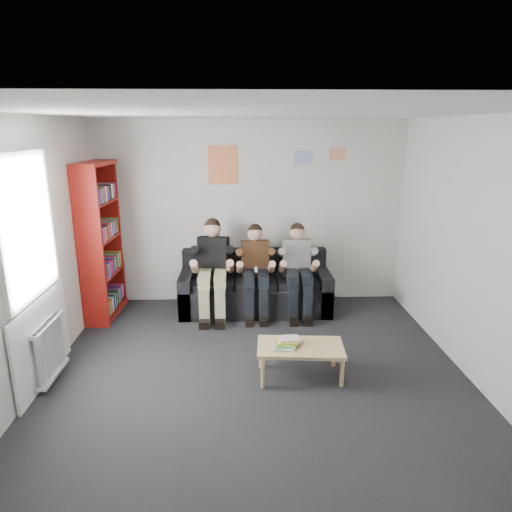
{
  "coord_description": "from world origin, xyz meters",
  "views": [
    {
      "loc": [
        -0.18,
        -4.16,
        2.58
      ],
      "look_at": [
        0.03,
        1.3,
        1.02
      ],
      "focal_mm": 32.0,
      "sensor_mm": 36.0,
      "label": 1
    }
  ],
  "objects_px": {
    "sofa": "(255,289)",
    "person_middle": "(256,271)",
    "bookshelf": "(102,241)",
    "person_left": "(213,270)",
    "coffee_table": "(300,350)",
    "person_right": "(298,270)"
  },
  "relations": [
    {
      "from": "sofa",
      "to": "person_middle",
      "type": "relative_size",
      "value": 1.68
    },
    {
      "from": "bookshelf",
      "to": "person_left",
      "type": "xyz_separation_m",
      "value": [
        1.51,
        -0.07,
        -0.4
      ]
    },
    {
      "from": "coffee_table",
      "to": "person_middle",
      "type": "xyz_separation_m",
      "value": [
        -0.41,
        1.74,
        0.32
      ]
    },
    {
      "from": "sofa",
      "to": "bookshelf",
      "type": "bearing_deg",
      "value": -176.56
    },
    {
      "from": "bookshelf",
      "to": "person_right",
      "type": "height_order",
      "value": "bookshelf"
    },
    {
      "from": "person_middle",
      "to": "person_right",
      "type": "relative_size",
      "value": 0.99
    },
    {
      "from": "sofa",
      "to": "person_left",
      "type": "bearing_deg",
      "value": -161.42
    },
    {
      "from": "sofa",
      "to": "bookshelf",
      "type": "xyz_separation_m",
      "value": [
        -2.11,
        -0.13,
        0.77
      ]
    },
    {
      "from": "person_left",
      "to": "person_middle",
      "type": "relative_size",
      "value": 1.06
    },
    {
      "from": "bookshelf",
      "to": "person_middle",
      "type": "bearing_deg",
      "value": 1.59
    },
    {
      "from": "person_right",
      "to": "coffee_table",
      "type": "bearing_deg",
      "value": -95.37
    },
    {
      "from": "person_left",
      "to": "person_middle",
      "type": "distance_m",
      "value": 0.6
    },
    {
      "from": "bookshelf",
      "to": "person_left",
      "type": "height_order",
      "value": "bookshelf"
    },
    {
      "from": "coffee_table",
      "to": "person_left",
      "type": "relative_size",
      "value": 0.67
    },
    {
      "from": "bookshelf",
      "to": "person_left",
      "type": "relative_size",
      "value": 1.58
    },
    {
      "from": "coffee_table",
      "to": "person_right",
      "type": "distance_m",
      "value": 1.78
    },
    {
      "from": "bookshelf",
      "to": "person_middle",
      "type": "distance_m",
      "value": 2.16
    },
    {
      "from": "bookshelf",
      "to": "person_right",
      "type": "xyz_separation_m",
      "value": [
        2.7,
        -0.07,
        -0.43
      ]
    },
    {
      "from": "bookshelf",
      "to": "coffee_table",
      "type": "xyz_separation_m",
      "value": [
        2.52,
        -1.81,
        -0.75
      ]
    },
    {
      "from": "sofa",
      "to": "person_middle",
      "type": "xyz_separation_m",
      "value": [
        -0.0,
        -0.2,
        0.34
      ]
    },
    {
      "from": "bookshelf",
      "to": "person_middle",
      "type": "height_order",
      "value": "bookshelf"
    },
    {
      "from": "bookshelf",
      "to": "coffee_table",
      "type": "distance_m",
      "value": 3.19
    }
  ]
}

